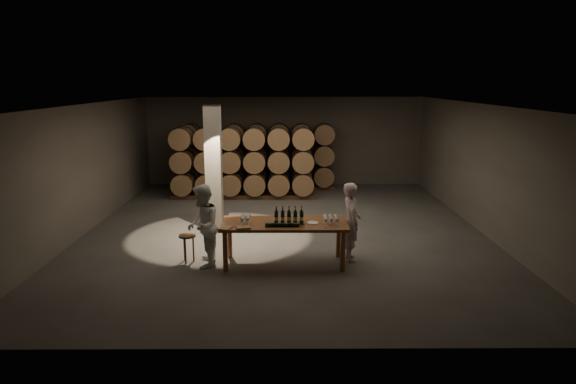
{
  "coord_description": "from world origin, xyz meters",
  "views": [
    {
      "loc": [
        0.02,
        -12.72,
        3.77
      ],
      "look_at": [
        0.09,
        -0.45,
        1.1
      ],
      "focal_mm": 32.0,
      "sensor_mm": 36.0,
      "label": 1
    }
  ],
  "objects_px": {
    "plate": "(313,223)",
    "notebook_near": "(243,227)",
    "tasting_table": "(284,227)",
    "bottle_cluster": "(289,217)",
    "person_woman": "(203,226)",
    "person_man": "(351,222)",
    "stool": "(187,240)"
  },
  "relations": [
    {
      "from": "tasting_table",
      "to": "notebook_near",
      "type": "bearing_deg",
      "value": -153.09
    },
    {
      "from": "bottle_cluster",
      "to": "person_man",
      "type": "distance_m",
      "value": 1.35
    },
    {
      "from": "stool",
      "to": "person_man",
      "type": "bearing_deg",
      "value": 1.75
    },
    {
      "from": "tasting_table",
      "to": "person_man",
      "type": "bearing_deg",
      "value": 9.58
    },
    {
      "from": "tasting_table",
      "to": "notebook_near",
      "type": "xyz_separation_m",
      "value": [
        -0.81,
        -0.41,
        0.12
      ]
    },
    {
      "from": "plate",
      "to": "person_woman",
      "type": "bearing_deg",
      "value": -178.98
    },
    {
      "from": "notebook_near",
      "to": "person_woman",
      "type": "bearing_deg",
      "value": 145.99
    },
    {
      "from": "plate",
      "to": "notebook_near",
      "type": "distance_m",
      "value": 1.45
    },
    {
      "from": "bottle_cluster",
      "to": "stool",
      "type": "xyz_separation_m",
      "value": [
        -2.14,
        0.13,
        -0.53
      ]
    },
    {
      "from": "tasting_table",
      "to": "bottle_cluster",
      "type": "relative_size",
      "value": 4.32
    },
    {
      "from": "person_man",
      "to": "bottle_cluster",
      "type": "bearing_deg",
      "value": 95.22
    },
    {
      "from": "notebook_near",
      "to": "stool",
      "type": "xyz_separation_m",
      "value": [
        -1.23,
        0.55,
        -0.43
      ]
    },
    {
      "from": "notebook_near",
      "to": "person_man",
      "type": "distance_m",
      "value": 2.33
    },
    {
      "from": "person_man",
      "to": "person_woman",
      "type": "xyz_separation_m",
      "value": [
        -3.09,
        -0.33,
        0.01
      ]
    },
    {
      "from": "tasting_table",
      "to": "bottle_cluster",
      "type": "xyz_separation_m",
      "value": [
        0.1,
        0.01,
        0.22
      ]
    },
    {
      "from": "tasting_table",
      "to": "plate",
      "type": "relative_size",
      "value": 10.51
    },
    {
      "from": "plate",
      "to": "stool",
      "type": "bearing_deg",
      "value": 175.9
    },
    {
      "from": "plate",
      "to": "stool",
      "type": "xyz_separation_m",
      "value": [
        -2.63,
        0.19,
        -0.42
      ]
    },
    {
      "from": "notebook_near",
      "to": "stool",
      "type": "distance_m",
      "value": 1.41
    },
    {
      "from": "bottle_cluster",
      "to": "person_woman",
      "type": "bearing_deg",
      "value": -176.73
    },
    {
      "from": "tasting_table",
      "to": "stool",
      "type": "bearing_deg",
      "value": 176.25
    },
    {
      "from": "tasting_table",
      "to": "notebook_near",
      "type": "height_order",
      "value": "notebook_near"
    },
    {
      "from": "person_man",
      "to": "tasting_table",
      "type": "bearing_deg",
      "value": 94.77
    },
    {
      "from": "plate",
      "to": "notebook_near",
      "type": "height_order",
      "value": "notebook_near"
    },
    {
      "from": "notebook_near",
      "to": "person_woman",
      "type": "distance_m",
      "value": 0.92
    },
    {
      "from": "stool",
      "to": "person_man",
      "type": "xyz_separation_m",
      "value": [
        3.46,
        0.11,
        0.36
      ]
    },
    {
      "from": "bottle_cluster",
      "to": "notebook_near",
      "type": "bearing_deg",
      "value": -155.38
    },
    {
      "from": "bottle_cluster",
      "to": "notebook_near",
      "type": "distance_m",
      "value": 1.01
    },
    {
      "from": "tasting_table",
      "to": "plate",
      "type": "height_order",
      "value": "plate"
    },
    {
      "from": "notebook_near",
      "to": "person_woman",
      "type": "xyz_separation_m",
      "value": [
        -0.86,
        0.32,
        -0.06
      ]
    },
    {
      "from": "plate",
      "to": "person_woman",
      "type": "distance_m",
      "value": 2.26
    },
    {
      "from": "person_woman",
      "to": "plate",
      "type": "bearing_deg",
      "value": 89.04
    }
  ]
}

